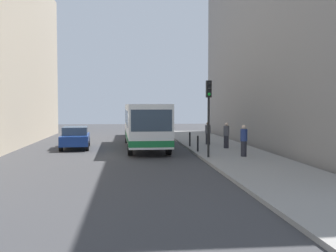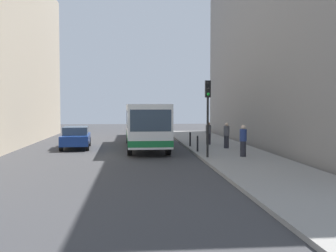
{
  "view_description": "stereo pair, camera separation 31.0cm",
  "coord_description": "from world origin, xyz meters",
  "px_view_note": "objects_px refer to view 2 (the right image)",
  "views": [
    {
      "loc": [
        -0.8,
        -23.15,
        2.93
      ],
      "look_at": [
        1.8,
        2.22,
        1.62
      ],
      "focal_mm": 42.98,
      "sensor_mm": 36.0,
      "label": 1
    },
    {
      "loc": [
        -0.49,
        -23.18,
        2.93
      ],
      "look_at": [
        1.8,
        2.22,
        1.62
      ],
      "focal_mm": 42.98,
      "sensor_mm": 36.0,
      "label": 2
    }
  ],
  "objects_px": {
    "traffic_light": "(208,104)",
    "bollard_mid": "(190,139)",
    "pedestrian_near_signal": "(243,141)",
    "pedestrian_mid_sidewalk": "(226,135)",
    "bus": "(145,123)",
    "pedestrian_far_sidewalk": "(208,133)",
    "car_behind_bus": "(141,128)",
    "bollard_near": "(198,144)",
    "car_beside_bus": "(76,137)"
  },
  "relations": [
    {
      "from": "car_beside_bus",
      "to": "bollard_mid",
      "type": "xyz_separation_m",
      "value": [
        7.73,
        -0.7,
        -0.16
      ]
    },
    {
      "from": "pedestrian_mid_sidewalk",
      "to": "pedestrian_far_sidewalk",
      "type": "xyz_separation_m",
      "value": [
        -0.7,
        2.51,
        -0.04
      ]
    },
    {
      "from": "bollard_near",
      "to": "pedestrian_mid_sidewalk",
      "type": "bearing_deg",
      "value": 38.05
    },
    {
      "from": "car_beside_bus",
      "to": "car_behind_bus",
      "type": "relative_size",
      "value": 1.0
    },
    {
      "from": "pedestrian_near_signal",
      "to": "bus",
      "type": "bearing_deg",
      "value": 83.99
    },
    {
      "from": "bollard_near",
      "to": "pedestrian_near_signal",
      "type": "relative_size",
      "value": 0.55
    },
    {
      "from": "car_behind_bus",
      "to": "pedestrian_far_sidewalk",
      "type": "bearing_deg",
      "value": 119.01
    },
    {
      "from": "car_behind_bus",
      "to": "pedestrian_far_sidewalk",
      "type": "height_order",
      "value": "pedestrian_far_sidewalk"
    },
    {
      "from": "bus",
      "to": "car_beside_bus",
      "type": "xyz_separation_m",
      "value": [
        -4.7,
        0.12,
        -0.94
      ]
    },
    {
      "from": "bollard_near",
      "to": "pedestrian_mid_sidewalk",
      "type": "height_order",
      "value": "pedestrian_mid_sidewalk"
    },
    {
      "from": "bollard_near",
      "to": "car_beside_bus",
      "type": "bearing_deg",
      "value": 153.9
    },
    {
      "from": "car_beside_bus",
      "to": "bus",
      "type": "bearing_deg",
      "value": 174.63
    },
    {
      "from": "bus",
      "to": "bollard_near",
      "type": "height_order",
      "value": "bus"
    },
    {
      "from": "car_beside_bus",
      "to": "pedestrian_near_signal",
      "type": "relative_size",
      "value": 2.63
    },
    {
      "from": "pedestrian_mid_sidewalk",
      "to": "pedestrian_far_sidewalk",
      "type": "relative_size",
      "value": 1.04
    },
    {
      "from": "pedestrian_far_sidewalk",
      "to": "car_behind_bus",
      "type": "bearing_deg",
      "value": -103.23
    },
    {
      "from": "car_beside_bus",
      "to": "traffic_light",
      "type": "height_order",
      "value": "traffic_light"
    },
    {
      "from": "pedestrian_near_signal",
      "to": "pedestrian_mid_sidewalk",
      "type": "xyz_separation_m",
      "value": [
        0.1,
        4.29,
        -0.03
      ]
    },
    {
      "from": "pedestrian_far_sidewalk",
      "to": "pedestrian_mid_sidewalk",
      "type": "bearing_deg",
      "value": 66.58
    },
    {
      "from": "pedestrian_near_signal",
      "to": "pedestrian_mid_sidewalk",
      "type": "relative_size",
      "value": 1.03
    },
    {
      "from": "traffic_light",
      "to": "bollard_mid",
      "type": "height_order",
      "value": "traffic_light"
    },
    {
      "from": "pedestrian_mid_sidewalk",
      "to": "car_beside_bus",
      "type": "bearing_deg",
      "value": 178.85
    },
    {
      "from": "car_behind_bus",
      "to": "pedestrian_near_signal",
      "type": "xyz_separation_m",
      "value": [
        5.12,
        -16.12,
        0.22
      ]
    },
    {
      "from": "traffic_light",
      "to": "pedestrian_far_sidewalk",
      "type": "distance_m",
      "value": 7.34
    },
    {
      "from": "car_beside_bus",
      "to": "car_behind_bus",
      "type": "bearing_deg",
      "value": -119.52
    },
    {
      "from": "bollard_near",
      "to": "pedestrian_near_signal",
      "type": "height_order",
      "value": "pedestrian_near_signal"
    },
    {
      "from": "car_behind_bus",
      "to": "pedestrian_near_signal",
      "type": "relative_size",
      "value": 2.61
    },
    {
      "from": "bollard_mid",
      "to": "pedestrian_mid_sidewalk",
      "type": "distance_m",
      "value": 2.6
    },
    {
      "from": "bus",
      "to": "car_behind_bus",
      "type": "bearing_deg",
      "value": -91.06
    },
    {
      "from": "bollard_mid",
      "to": "pedestrian_near_signal",
      "type": "bearing_deg",
      "value": -69.95
    },
    {
      "from": "pedestrian_far_sidewalk",
      "to": "bollard_near",
      "type": "bearing_deg",
      "value": 31.59
    },
    {
      "from": "car_behind_bus",
      "to": "bus",
      "type": "bearing_deg",
      "value": 93.27
    },
    {
      "from": "traffic_light",
      "to": "car_beside_bus",
      "type": "bearing_deg",
      "value": 140.39
    },
    {
      "from": "bus",
      "to": "pedestrian_mid_sidewalk",
      "type": "height_order",
      "value": "bus"
    },
    {
      "from": "bollard_near",
      "to": "bollard_mid",
      "type": "height_order",
      "value": "same"
    },
    {
      "from": "bus",
      "to": "pedestrian_mid_sidewalk",
      "type": "bearing_deg",
      "value": 158.16
    },
    {
      "from": "car_beside_bus",
      "to": "pedestrian_near_signal",
      "type": "distance_m",
      "value": 11.7
    },
    {
      "from": "bus",
      "to": "pedestrian_far_sidewalk",
      "type": "relative_size",
      "value": 6.96
    },
    {
      "from": "bus",
      "to": "car_beside_bus",
      "type": "height_order",
      "value": "bus"
    },
    {
      "from": "car_behind_bus",
      "to": "pedestrian_far_sidewalk",
      "type": "relative_size",
      "value": 2.82
    },
    {
      "from": "car_beside_bus",
      "to": "bollard_mid",
      "type": "distance_m",
      "value": 7.76
    },
    {
      "from": "bus",
      "to": "pedestrian_near_signal",
      "type": "distance_m",
      "value": 8.1
    },
    {
      "from": "bollard_mid",
      "to": "pedestrian_far_sidewalk",
      "type": "distance_m",
      "value": 1.88
    },
    {
      "from": "car_beside_bus",
      "to": "car_behind_bus",
      "type": "xyz_separation_m",
      "value": [
        4.68,
        9.75,
        0.0
      ]
    },
    {
      "from": "car_behind_bus",
      "to": "bollard_near",
      "type": "height_order",
      "value": "car_behind_bus"
    },
    {
      "from": "car_behind_bus",
      "to": "bollard_near",
      "type": "relative_size",
      "value": 4.73
    },
    {
      "from": "car_beside_bus",
      "to": "pedestrian_far_sidewalk",
      "type": "height_order",
      "value": "pedestrian_far_sidewalk"
    },
    {
      "from": "car_behind_bus",
      "to": "car_beside_bus",
      "type": "bearing_deg",
      "value": 67.48
    },
    {
      "from": "bus",
      "to": "pedestrian_near_signal",
      "type": "height_order",
      "value": "bus"
    },
    {
      "from": "car_beside_bus",
      "to": "pedestrian_far_sidewalk",
      "type": "relative_size",
      "value": 2.84
    }
  ]
}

